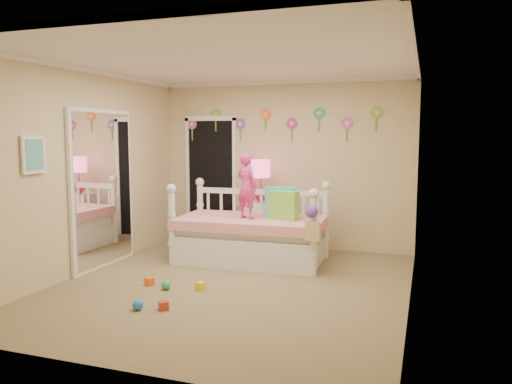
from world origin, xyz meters
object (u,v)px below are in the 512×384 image
at_px(child, 247,186).
at_px(table_lamp, 261,174).
at_px(daybed, 251,222).
at_px(nightstand, 261,226).

distance_m(child, table_lamp, 0.83).
distance_m(daybed, table_lamp, 0.95).
relative_size(daybed, child, 2.29).
height_order(daybed, child, child).
xyz_separation_m(child, table_lamp, (-0.07, 0.82, 0.10)).
xyz_separation_m(daybed, table_lamp, (-0.09, 0.72, 0.62)).
bearing_deg(table_lamp, nightstand, 0.00).
bearing_deg(nightstand, table_lamp, 0.00).
bearing_deg(child, table_lamp, -64.05).
xyz_separation_m(child, nightstand, (-0.07, 0.82, -0.70)).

